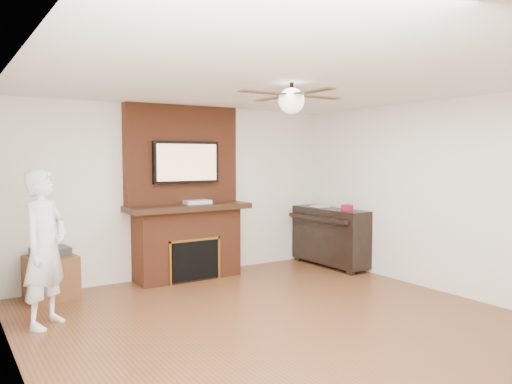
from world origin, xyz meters
TOP-DOWN VIEW (x-y plane):
  - room_shell at (0.00, 0.00)m, footprint 5.36×5.86m
  - fireplace at (0.00, 2.55)m, footprint 1.78×0.64m
  - tv at (0.00, 2.50)m, footprint 1.00×0.08m
  - ceiling_fan at (-0.00, 0.00)m, footprint 1.21×1.21m
  - person at (-2.10, 1.42)m, footprint 0.71×0.71m
  - side_table at (-1.86, 2.48)m, footprint 0.62×0.62m
  - piano at (2.27, 2.00)m, footprint 0.56×1.44m
  - cable_box at (0.14, 2.45)m, footprint 0.38×0.22m
  - candle_orange at (-0.09, 2.30)m, footprint 0.07×0.07m
  - candle_green at (0.04, 2.33)m, footprint 0.07×0.07m
  - candle_cream at (0.08, 2.36)m, footprint 0.07×0.07m
  - candle_blue at (0.14, 2.37)m, footprint 0.06×0.06m
  - candle_blue_extra at (-0.21, 2.37)m, footprint 0.06×0.06m

SIDE VIEW (x-z plane):
  - candle_blue at x=0.14m, z-range 0.00..0.08m
  - candle_blue_extra at x=-0.21m, z-range 0.00..0.08m
  - candle_green at x=0.04m, z-range 0.00..0.10m
  - candle_cream at x=0.08m, z-range 0.00..0.13m
  - candle_orange at x=-0.09m, z-range 0.00..0.13m
  - side_table at x=-1.86m, z-range -0.03..0.61m
  - piano at x=2.27m, z-range -0.01..1.01m
  - person at x=-2.10m, z-range 0.00..1.64m
  - fireplace at x=0.00m, z-range -0.25..2.25m
  - cable_box at x=0.14m, z-range 1.08..1.13m
  - room_shell at x=0.00m, z-range -0.18..2.68m
  - tv at x=0.00m, z-range 1.38..1.98m
  - ceiling_fan at x=0.00m, z-range 2.18..2.49m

